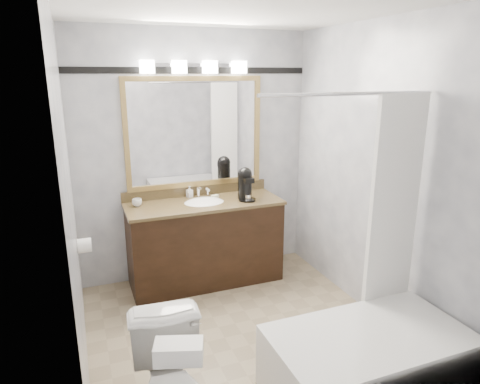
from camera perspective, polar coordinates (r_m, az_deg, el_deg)
name	(u,v)px	position (r m, az deg, el deg)	size (l,w,h in m)	color
room	(242,188)	(3.19, 0.29, 0.57)	(2.42, 2.62, 2.52)	gray
vanity	(205,240)	(4.36, -4.70, -6.46)	(1.53, 0.58, 0.97)	black
mirror	(195,133)	(4.34, -6.04, 7.87)	(1.40, 0.04, 1.10)	tan
vanity_light_bar	(195,67)	(4.25, -6.08, 16.28)	(1.02, 0.14, 0.12)	silver
accent_stripe	(193,70)	(4.31, -6.31, 15.82)	(2.40, 0.01, 0.06)	black
bathtub	(369,353)	(3.15, 16.83, -19.88)	(1.30, 0.75, 1.96)	white
tp_roll	(85,245)	(3.79, -20.02, -6.72)	(0.12, 0.12, 0.11)	white
tissue_box	(179,352)	(2.19, -8.18, -20.31)	(0.23, 0.13, 0.09)	white
coffee_maker	(245,183)	(4.26, 0.69, 1.21)	(0.17, 0.22, 0.33)	black
cup_left	(137,202)	(4.19, -13.57, -1.37)	(0.09, 0.09, 0.07)	white
soap_bottle_a	(189,192)	(4.39, -6.75, 0.04)	(0.05, 0.05, 0.12)	white
soap_bar	(215,196)	(4.37, -3.36, -0.56)	(0.07, 0.05, 0.02)	#E7E8BF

